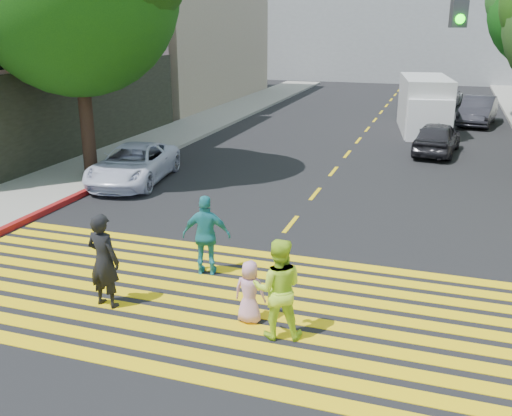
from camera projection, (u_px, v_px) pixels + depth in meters
The scene contains 16 objects.
ground at pixel (202, 334), 10.02m from camera, with size 120.00×120.00×0.00m, color black.
sidewalk_left at pixel (219, 116), 32.37m from camera, with size 3.00×40.00×0.15m, color gray.
curb_red at pixel (73, 198), 17.47m from camera, with size 0.20×8.00×0.16m, color maroon.
crosswalk at pixel (228, 302), 11.17m from camera, with size 13.40×5.30×0.01m.
lane_line at pixel (371, 124), 30.30m from camera, with size 0.12×34.40×0.01m.
building_left_tan at pixel (148, 25), 38.49m from camera, with size 12.00×16.00×10.00m, color tan.
backdrop_block at pixel (413, 12), 51.42m from camera, with size 30.00×8.00×12.00m, color gray.
pedestrian_man at pixel (104, 261), 10.74m from camera, with size 0.68×0.45×1.87m, color black.
pedestrian_woman at pixel (278, 289), 9.70m from camera, with size 0.88×0.68×1.80m, color #C3F231.
pedestrian_child at pixel (250, 292), 10.27m from camera, with size 0.58×0.38×1.18m, color #D494B9.
pedestrian_extra at pixel (207, 235), 12.16m from camera, with size 1.03×0.43×1.77m, color teal.
white_sedan at pixel (133, 164), 19.27m from camera, with size 2.09×4.54×1.26m, color silver.
dark_car_near at pixel (437, 138), 23.42m from camera, with size 1.58×3.94×1.34m, color black.
silver_car at pixel (442, 96), 36.10m from camera, with size 2.01×4.94×1.43m, color #9C9EA1.
dark_car_parked at pixel (478, 111), 30.10m from camera, with size 1.56×4.46×1.47m, color black.
white_van at pixel (425, 106), 27.89m from camera, with size 2.89×5.86×2.65m.
Camera 1 is at (3.67, -8.08, 5.24)m, focal length 40.00 mm.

